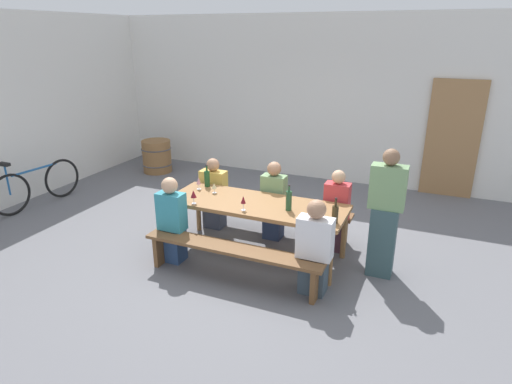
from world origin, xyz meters
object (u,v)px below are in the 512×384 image
Objects in this scene: bench_far at (275,211)px; wine_bottle_1 at (207,178)px; wine_glass_0 at (243,200)px; seated_guest_far_0 at (214,195)px; seated_guest_far_2 at (336,212)px; wine_bottle_2 at (335,214)px; wine_glass_2 at (193,194)px; wine_barrel at (157,156)px; seated_guest_far_1 at (274,202)px; bench_near at (232,254)px; parked_bicycle_0 at (37,185)px; wine_glass_3 at (214,186)px; wine_glass_1 at (199,181)px; tasting_table at (256,208)px; seated_guest_near_0 at (172,222)px; seated_guest_near_1 at (314,249)px; wine_bottle_0 at (289,200)px; wooden_door at (452,139)px; standing_host at (385,216)px.

wine_bottle_1 is (-0.90, -0.41, 0.51)m from bench_far.
seated_guest_far_0 is at bearing 135.86° from wine_glass_0.
wine_bottle_1 is at bearing -82.02° from seated_guest_far_2.
wine_bottle_2 is 1.83m from wine_glass_2.
wine_barrel is (-4.38, 2.03, -0.20)m from seated_guest_far_2.
seated_guest_far_1 reaches higher than bench_far.
bench_near is 4.26m from parked_bicycle_0.
seated_guest_far_1 is at bearing 33.48° from wine_glass_3.
wine_glass_3 is at bearing -137.66° from bench_far.
wine_glass_1 reaches higher than wine_barrel.
seated_guest_near_0 is at bearing -148.12° from tasting_table.
seated_guest_far_2 reaches higher than tasting_table.
wine_barrel is at bearing 138.01° from wine_bottle_1.
seated_guest_near_0 reaches higher than wine_glass_2.
wine_glass_1 is 2.08m from seated_guest_near_1.
wine_bottle_2 is at bearing -10.48° from wine_glass_3.
seated_guest_near_1 reaches higher than tasting_table.
wine_bottle_0 is at bearing -34.31° from wine_barrel.
bench_near is 12.83× the size of wine_glass_1.
wooden_door reaches higher than wine_bottle_0.
parked_bicycle_0 is at bearing -82.30° from seated_guest_far_0.
wine_barrel is at bearing 54.18° from seated_guest_near_1.
seated_guest_near_0 reaches higher than seated_guest_far_0.
wine_bottle_0 is at bearing 65.55° from seated_guest_far_0.
seated_guest_far_2 reaches higher than wine_glass_2.
wooden_door is at bearing -38.35° from seated_guest_near_0.
wine_glass_0 is 0.17× the size of seated_guest_near_0.
wine_bottle_2 is 0.27× the size of seated_guest_far_1.
wine_bottle_0 is at bearing -8.16° from tasting_table.
wine_glass_0 is at bearing 95.95° from bench_near.
tasting_table is at bearing -58.39° from seated_guest_far_2.
wine_barrel is (-5.75, -0.90, -0.71)m from wooden_door.
seated_guest_far_1 is at bearing -39.64° from seated_guest_near_0.
seated_guest_far_2 is 5.13m from parked_bicycle_0.
seated_guest_far_2 is (0.91, 0.00, -0.01)m from seated_guest_far_1.
bench_far is 1.53m from wine_bottle_2.
seated_guest_near_1 is at bearing -91.99° from parked_bicycle_0.
seated_guest_far_1 is (-0.44, 0.64, -0.33)m from wine_bottle_0.
wine_glass_0 reaches higher than parked_bicycle_0.
seated_guest_near_1 reaches higher than wine_bottle_2.
seated_guest_near_0 reaches higher than seated_guest_far_2.
wine_glass_3 is at bearing 0.83° from standing_host.
wine_glass_3 is 0.89m from seated_guest_far_1.
bench_far is 1.98× the size of seated_guest_near_1.
wine_glass_3 is 1.81m from seated_guest_near_1.
seated_guest_far_1 reaches higher than wine_bottle_2.
wine_glass_3 is 0.12× the size of seated_guest_far_1.
wine_bottle_0 is at bearing 166.55° from wine_bottle_2.
bench_near is 1.31m from wine_bottle_2.
wine_barrel is (-2.77, 2.50, -0.51)m from wine_glass_3.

